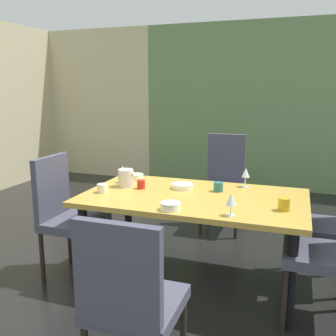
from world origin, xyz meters
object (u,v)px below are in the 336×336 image
at_px(dining_table, 193,205).
at_px(wine_glass_north, 231,200).
at_px(serving_bowl_east, 182,186).
at_px(cup_near_shelf, 141,184).
at_px(chair_right_near, 333,244).
at_px(chair_head_near, 130,298).
at_px(pitcher_left, 126,178).
at_px(serving_bowl_near_window, 171,206).
at_px(cup_corner, 218,187).
at_px(cup_right, 284,204).
at_px(chair_right_far, 328,217).
at_px(cup_front, 102,188).
at_px(chair_left_near, 65,211).
at_px(wine_glass_rear, 122,171).
at_px(serving_bowl_south, 136,177).
at_px(chair_head_far, 224,178).
at_px(wine_glass_center, 246,173).

relative_size(dining_table, wine_glass_north, 11.35).
relative_size(serving_bowl_east, cup_near_shelf, 2.52).
bearing_deg(chair_right_near, chair_head_near, 135.56).
distance_m(chair_right_near, cup_near_shelf, 1.52).
bearing_deg(pitcher_left, serving_bowl_near_window, -40.00).
relative_size(wine_glass_north, cup_corner, 1.97).
height_order(cup_right, pitcher_left, pitcher_left).
bearing_deg(chair_right_far, cup_front, 104.32).
xyz_separation_m(chair_head_near, cup_right, (0.65, 1.10, 0.21)).
distance_m(chair_left_near, wine_glass_rear, 0.61).
relative_size(chair_left_near, serving_bowl_south, 7.97).
distance_m(chair_head_far, cup_front, 1.61).
bearing_deg(cup_corner, chair_head_far, 98.23).
xyz_separation_m(wine_glass_rear, cup_near_shelf, (0.24, -0.14, -0.07)).
xyz_separation_m(wine_glass_rear, cup_front, (-0.01, -0.35, -0.07)).
relative_size(wine_glass_center, cup_front, 1.95).
bearing_deg(cup_front, chair_right_far, 14.32).
relative_size(dining_table, cup_corner, 22.37).
bearing_deg(cup_right, chair_head_near, -120.65).
bearing_deg(chair_right_far, pitcher_left, 97.11).
height_order(chair_right_near, wine_glass_north, chair_right_near).
xyz_separation_m(dining_table, cup_near_shelf, (-0.47, 0.05, 0.11)).
xyz_separation_m(chair_head_far, chair_left_near, (-1.00, -1.54, -0.01)).
distance_m(cup_right, cup_near_shelf, 1.17).
relative_size(cup_near_shelf, cup_corner, 0.94).
bearing_deg(wine_glass_center, serving_bowl_south, -175.74).
height_order(chair_head_near, cup_front, chair_head_near).
relative_size(wine_glass_rear, pitcher_left, 1.02).
distance_m(dining_table, chair_left_near, 1.04).
xyz_separation_m(chair_right_far, chair_left_near, (-2.00, -0.54, -0.00)).
bearing_deg(serving_bowl_east, chair_right_near, -20.86).
distance_m(chair_head_near, wine_glass_north, 0.97).
relative_size(chair_right_near, cup_near_shelf, 14.08).
xyz_separation_m(wine_glass_north, cup_corner, (-0.20, 0.56, -0.07)).
xyz_separation_m(chair_head_far, serving_bowl_south, (-0.63, -0.95, 0.17)).
bearing_deg(chair_head_far, dining_table, 89.91).
bearing_deg(chair_head_far, chair_left_near, 56.85).
distance_m(chair_head_far, cup_right, 1.59).
bearing_deg(chair_left_near, wine_glass_north, 85.12).
relative_size(serving_bowl_south, cup_corner, 1.66).
distance_m(wine_glass_center, cup_right, 0.65).
relative_size(chair_right_near, wine_glass_north, 6.68).
bearing_deg(serving_bowl_near_window, cup_corner, 69.67).
height_order(cup_right, cup_near_shelf, cup_right).
xyz_separation_m(chair_right_near, cup_right, (-0.32, 0.11, 0.20)).
bearing_deg(pitcher_left, chair_left_near, -138.69).
distance_m(chair_head_far, chair_right_near, 1.83).
height_order(chair_head_far, serving_bowl_east, chair_head_far).
bearing_deg(serving_bowl_east, chair_head_near, -83.06).
bearing_deg(chair_right_near, wine_glass_north, 100.22).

